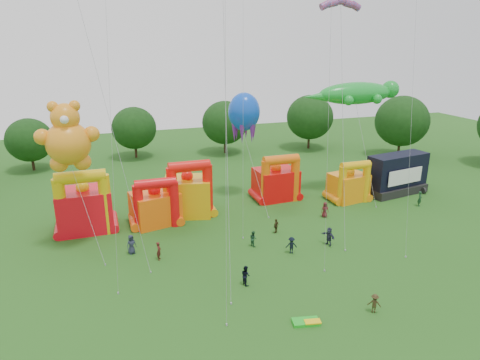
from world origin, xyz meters
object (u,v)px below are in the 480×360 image
object	(u,v)px
teddy_bear_kite	(78,177)
bouncy_castle_2	(188,194)
bouncy_castle_0	(85,207)
stage_trailer	(397,174)
spectator_0	(131,244)
octopus_kite	(247,128)
gecko_kite	(359,112)
spectator_4	(276,226)

from	to	relation	value
teddy_bear_kite	bouncy_castle_2	bearing A→B (deg)	27.29
bouncy_castle_2	bouncy_castle_0	bearing A→B (deg)	-175.96
stage_trailer	teddy_bear_kite	world-z (taller)	teddy_bear_kite
bouncy_castle_0	stage_trailer	xyz separation A→B (m)	(40.10, -0.57, -0.08)
teddy_bear_kite	spectator_0	size ratio (longest dim) A/B	7.52
octopus_kite	teddy_bear_kite	bearing A→B (deg)	-154.62
teddy_bear_kite	stage_trailer	bearing A→B (deg)	6.53
teddy_bear_kite	gecko_kite	size ratio (longest dim) A/B	1.00
bouncy_castle_0	spectator_4	world-z (taller)	bouncy_castle_0
stage_trailer	teddy_bear_kite	distance (m)	40.70
bouncy_castle_0	octopus_kite	bearing A→B (deg)	12.31
octopus_kite	spectator_4	bearing A→B (deg)	-93.09
teddy_bear_kite	octopus_kite	size ratio (longest dim) A/B	1.08
gecko_kite	spectator_4	size ratio (longest dim) A/B	9.18
bouncy_castle_2	spectator_0	size ratio (longest dim) A/B	3.55
bouncy_castle_0	spectator_0	xyz separation A→B (m)	(4.20, -7.13, -1.74)
stage_trailer	octopus_kite	world-z (taller)	octopus_kite
gecko_kite	octopus_kite	bearing A→B (deg)	169.88
gecko_kite	octopus_kite	distance (m)	14.98
teddy_bear_kite	spectator_4	world-z (taller)	teddy_bear_kite
teddy_bear_kite	octopus_kite	world-z (taller)	teddy_bear_kite
bouncy_castle_2	stage_trailer	distance (m)	28.55
stage_trailer	teddy_bear_kite	xyz separation A→B (m)	(-40.12, -4.59, 5.12)
octopus_kite	spectator_0	bearing A→B (deg)	-144.13
bouncy_castle_2	gecko_kite	xyz separation A→B (m)	(23.22, 0.96, 8.32)
bouncy_castle_2	spectator_4	bearing A→B (deg)	-45.37
stage_trailer	gecko_kite	world-z (taller)	gecko_kite
bouncy_castle_2	spectator_4	distance (m)	11.43
stage_trailer	gecko_kite	size ratio (longest dim) A/B	0.61
bouncy_castle_0	spectator_4	distance (m)	20.89
bouncy_castle_2	octopus_kite	world-z (taller)	octopus_kite
octopus_kite	spectator_4	world-z (taller)	octopus_kite
bouncy_castle_2	spectator_0	distance (m)	10.97
bouncy_castle_0	stage_trailer	distance (m)	40.11
bouncy_castle_0	teddy_bear_kite	size ratio (longest dim) A/B	0.49
teddy_bear_kite	spectator_4	distance (m)	20.83
bouncy_castle_0	gecko_kite	size ratio (longest dim) A/B	0.49
bouncy_castle_0	bouncy_castle_2	bearing A→B (deg)	4.04
bouncy_castle_2	spectator_4	world-z (taller)	bouncy_castle_2
stage_trailer	gecko_kite	bearing A→B (deg)	156.08
gecko_kite	spectator_0	bearing A→B (deg)	-163.78
stage_trailer	octopus_kite	distance (m)	21.65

